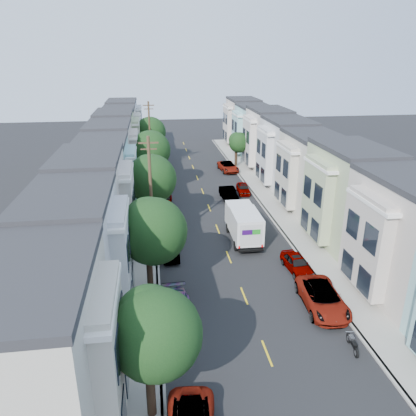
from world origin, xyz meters
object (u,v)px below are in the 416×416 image
utility_pole_near (151,196)px  parked_left_b (177,310)px  parked_right_c (243,189)px  parked_right_d (228,167)px  tree_b (152,232)px  motorcycle (352,343)px  parked_right_a (322,298)px  tree_e (150,132)px  tree_d (150,150)px  tree_c (151,179)px  parked_left_c (170,250)px  tree_far_r (238,143)px  parked_right_b (296,263)px  utility_pole_far (150,137)px  fedex_truck (243,223)px  tree_a (154,335)px  lead_sedan (229,194)px  parked_left_d (165,199)px

utility_pole_near → parked_left_b: (1.40, -10.04, -4.46)m
parked_right_c → parked_right_d: 10.32m
tree_b → motorcycle: size_ratio=3.86×
parked_right_a → tree_e: bearing=108.6°
tree_d → motorcycle: 32.97m
tree_c → tree_b: bearing=-90.0°
tree_b → tree_e: size_ratio=0.98×
tree_e → parked_left_c: 32.55m
tree_far_r → parked_left_b: 39.33m
tree_b → parked_left_c: size_ratio=1.87×
utility_pole_near → motorcycle: size_ratio=5.36×
parked_right_a → parked_right_b: (0.00, 5.14, -0.11)m
parked_right_b → motorcycle: (0.12, -9.33, -0.26)m
parked_right_a → utility_pole_far: bearing=110.6°
tree_far_r → fedex_truck: bearing=-100.7°
tree_d → tree_e: tree_d is taller
utility_pole_near → fedex_truck: utility_pole_near is taller
tree_a → parked_right_a: (11.20, 7.32, -3.89)m
fedex_truck → parked_right_d: bearing=83.4°
tree_c → parked_left_b: (1.40, -15.02, -4.42)m
tree_a → parked_right_c: tree_a is taller
tree_c → parked_left_b: bearing=-84.7°
parked_left_b → parked_right_c: bearing=65.8°
tree_b → motorcycle: 14.36m
tree_c → tree_far_r: 26.02m
parked_right_b → parked_left_b: bearing=-157.7°
tree_d → parked_left_b: 26.74m
tree_e → lead_sedan: bearing=-64.3°
utility_pole_near → parked_left_b: size_ratio=2.18×
parked_right_d → tree_d: bearing=-147.9°
tree_d → parked_right_a: 29.03m
parked_left_c → parked_left_d: (0.00, 12.92, 0.06)m
tree_a → tree_b: size_ratio=0.93×
tree_b → utility_pole_far: bearing=90.0°
utility_pole_near → motorcycle: (11.32, -14.32, -4.76)m
tree_b → lead_sedan: bearing=64.9°
tree_d → parked_right_b: bearing=-62.2°
tree_b → parked_right_a: 12.41m
tree_far_r → parked_right_b: bearing=-93.5°
parked_left_b → parked_right_d: parked_right_d is taller
tree_c → parked_left_b: 15.72m
tree_c → motorcycle: (11.32, -19.30, -4.72)m
fedex_truck → tree_d: bearing=119.4°
tree_a → tree_e: size_ratio=0.92×
utility_pole_near → motorcycle: bearing=-51.7°
parked_right_c → motorcycle: bearing=-85.9°
utility_pole_far → parked_right_d: (11.20, -1.13, -4.45)m
tree_a → parked_left_d: (1.40, 29.17, -3.94)m
tree_a → lead_sedan: tree_a is taller
utility_pole_near → parked_right_d: size_ratio=1.99×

